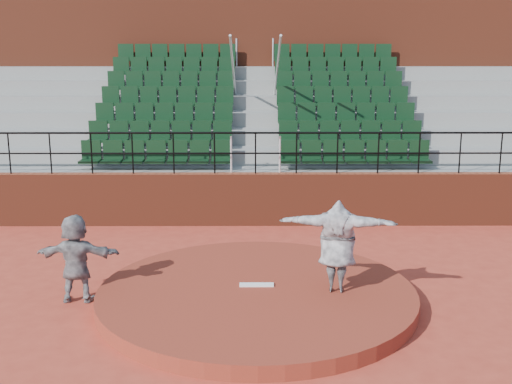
% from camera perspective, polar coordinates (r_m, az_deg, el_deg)
% --- Properties ---
extents(ground, '(90.00, 90.00, 0.00)m').
position_cam_1_polar(ground, '(11.31, 0.06, -9.77)').
color(ground, '#AE3927').
rests_on(ground, ground).
extents(pitchers_mound, '(5.50, 5.50, 0.25)m').
position_cam_1_polar(pitchers_mound, '(11.27, 0.06, -9.19)').
color(pitchers_mound, maroon).
rests_on(pitchers_mound, ground).
extents(pitching_rubber, '(0.60, 0.15, 0.03)m').
position_cam_1_polar(pitching_rubber, '(11.35, 0.06, -8.25)').
color(pitching_rubber, white).
rests_on(pitching_rubber, pitchers_mound).
extents(boundary_wall, '(24.00, 0.30, 1.30)m').
position_cam_1_polar(boundary_wall, '(15.88, -0.04, -0.63)').
color(boundary_wall, maroon).
rests_on(boundary_wall, ground).
extents(wall_railing, '(24.04, 0.05, 1.03)m').
position_cam_1_polar(wall_railing, '(15.62, -0.04, 4.29)').
color(wall_railing, black).
rests_on(wall_railing, boundary_wall).
extents(seating_deck, '(24.00, 5.97, 4.63)m').
position_cam_1_polar(seating_deck, '(19.30, -0.08, 4.20)').
color(seating_deck, gray).
rests_on(seating_deck, ground).
extents(press_box_facade, '(24.00, 3.00, 7.10)m').
position_cam_1_polar(press_box_facade, '(23.06, -0.12, 10.85)').
color(press_box_facade, maroon).
rests_on(press_box_facade, ground).
extents(pitcher, '(2.03, 0.83, 1.60)m').
position_cam_1_polar(pitcher, '(10.96, 7.24, -4.79)').
color(pitcher, black).
rests_on(pitcher, pitchers_mound).
extents(fielder, '(1.46, 0.51, 1.56)m').
position_cam_1_polar(fielder, '(11.54, -15.70, -5.68)').
color(fielder, black).
rests_on(fielder, ground).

